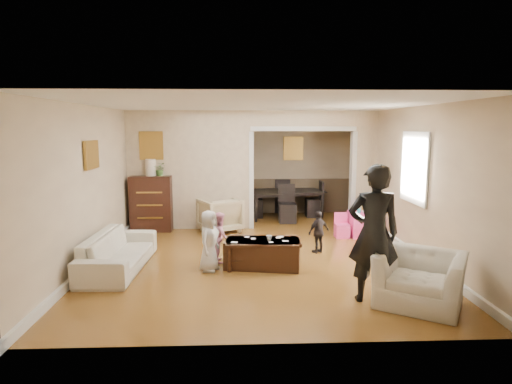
{
  "coord_description": "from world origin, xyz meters",
  "views": [
    {
      "loc": [
        -0.32,
        -7.7,
        2.24
      ],
      "look_at": [
        0.0,
        0.2,
        1.05
      ],
      "focal_mm": 30.2,
      "sensor_mm": 36.0,
      "label": 1
    }
  ],
  "objects_px": {
    "coffee_table": "(263,253)",
    "coffee_cup": "(269,238)",
    "adult_person": "(374,233)",
    "sofa": "(119,251)",
    "armchair_back": "(220,215)",
    "dining_table": "(284,204)",
    "child_kneel_b": "(220,237)",
    "play_table": "(362,224)",
    "child_kneel_a": "(209,241)",
    "child_toddler": "(319,232)",
    "table_lamp": "(151,167)",
    "cyan_cup": "(359,211)",
    "dresser": "(152,203)",
    "armchair_front": "(420,279)"
  },
  "relations": [
    {
      "from": "armchair_back",
      "to": "dresser",
      "type": "bearing_deg",
      "value": -34.38
    },
    {
      "from": "sofa",
      "to": "armchair_back",
      "type": "relative_size",
      "value": 2.46
    },
    {
      "from": "dresser",
      "to": "cyan_cup",
      "type": "xyz_separation_m",
      "value": [
        4.36,
        -0.75,
        -0.06
      ]
    },
    {
      "from": "child_kneel_b",
      "to": "cyan_cup",
      "type": "bearing_deg",
      "value": -70.88
    },
    {
      "from": "table_lamp",
      "to": "dining_table",
      "type": "height_order",
      "value": "table_lamp"
    },
    {
      "from": "dining_table",
      "to": "adult_person",
      "type": "distance_m",
      "value": 5.39
    },
    {
      "from": "child_kneel_a",
      "to": "dresser",
      "type": "bearing_deg",
      "value": 47.34
    },
    {
      "from": "coffee_table",
      "to": "play_table",
      "type": "height_order",
      "value": "play_table"
    },
    {
      "from": "armchair_back",
      "to": "coffee_cup",
      "type": "xyz_separation_m",
      "value": [
        0.9,
        -2.47,
        0.12
      ]
    },
    {
      "from": "table_lamp",
      "to": "cyan_cup",
      "type": "distance_m",
      "value": 4.5
    },
    {
      "from": "coffee_table",
      "to": "child_kneel_b",
      "type": "relative_size",
      "value": 1.41
    },
    {
      "from": "sofa",
      "to": "coffee_table",
      "type": "relative_size",
      "value": 1.67
    },
    {
      "from": "table_lamp",
      "to": "dining_table",
      "type": "relative_size",
      "value": 0.19
    },
    {
      "from": "play_table",
      "to": "adult_person",
      "type": "distance_m",
      "value": 3.5
    },
    {
      "from": "sofa",
      "to": "coffee_cup",
      "type": "relative_size",
      "value": 21.53
    },
    {
      "from": "sofa",
      "to": "dining_table",
      "type": "xyz_separation_m",
      "value": [
        3.07,
        3.92,
        0.04
      ]
    },
    {
      "from": "armchair_back",
      "to": "dining_table",
      "type": "height_order",
      "value": "armchair_back"
    },
    {
      "from": "coffee_table",
      "to": "child_toddler",
      "type": "distance_m",
      "value": 1.3
    },
    {
      "from": "armchair_back",
      "to": "coffee_cup",
      "type": "bearing_deg",
      "value": 82.5
    },
    {
      "from": "dresser",
      "to": "coffee_table",
      "type": "distance_m",
      "value": 3.48
    },
    {
      "from": "play_table",
      "to": "child_kneel_b",
      "type": "bearing_deg",
      "value": -150.91
    },
    {
      "from": "table_lamp",
      "to": "child_kneel_b",
      "type": "bearing_deg",
      "value": -55.6
    },
    {
      "from": "coffee_table",
      "to": "coffee_cup",
      "type": "bearing_deg",
      "value": -26.57
    },
    {
      "from": "armchair_front",
      "to": "child_kneel_b",
      "type": "height_order",
      "value": "child_kneel_b"
    },
    {
      "from": "armchair_back",
      "to": "child_toddler",
      "type": "bearing_deg",
      "value": 110.4
    },
    {
      "from": "armchair_front",
      "to": "dining_table",
      "type": "distance_m",
      "value": 5.6
    },
    {
      "from": "armchair_back",
      "to": "child_toddler",
      "type": "distance_m",
      "value": 2.49
    },
    {
      "from": "coffee_cup",
      "to": "dining_table",
      "type": "height_order",
      "value": "dining_table"
    },
    {
      "from": "child_kneel_b",
      "to": "dresser",
      "type": "bearing_deg",
      "value": 24.34
    },
    {
      "from": "sofa",
      "to": "coffee_cup",
      "type": "distance_m",
      "value": 2.41
    },
    {
      "from": "sofa",
      "to": "coffee_table",
      "type": "bearing_deg",
      "value": -87.58
    },
    {
      "from": "coffee_cup",
      "to": "play_table",
      "type": "relative_size",
      "value": 0.18
    },
    {
      "from": "table_lamp",
      "to": "dining_table",
      "type": "xyz_separation_m",
      "value": [
        3.04,
        1.3,
        -1.05
      ]
    },
    {
      "from": "armchair_back",
      "to": "dining_table",
      "type": "bearing_deg",
      "value": -164.12
    },
    {
      "from": "armchair_back",
      "to": "coffee_cup",
      "type": "distance_m",
      "value": 2.63
    },
    {
      "from": "coffee_cup",
      "to": "adult_person",
      "type": "xyz_separation_m",
      "value": [
        1.24,
        -1.38,
        0.41
      ]
    },
    {
      "from": "dresser",
      "to": "coffee_cup",
      "type": "bearing_deg",
      "value": -48.14
    },
    {
      "from": "play_table",
      "to": "child_toddler",
      "type": "distance_m",
      "value": 1.62
    },
    {
      "from": "child_toddler",
      "to": "armchair_front",
      "type": "bearing_deg",
      "value": 80.08
    },
    {
      "from": "child_kneel_b",
      "to": "child_toddler",
      "type": "height_order",
      "value": "child_kneel_b"
    },
    {
      "from": "armchair_back",
      "to": "table_lamp",
      "type": "xyz_separation_m",
      "value": [
        -1.48,
        0.18,
        1.02
      ]
    },
    {
      "from": "table_lamp",
      "to": "adult_person",
      "type": "bearing_deg",
      "value": -48.13
    },
    {
      "from": "cyan_cup",
      "to": "adult_person",
      "type": "height_order",
      "value": "adult_person"
    },
    {
      "from": "coffee_cup",
      "to": "adult_person",
      "type": "relative_size",
      "value": 0.05
    },
    {
      "from": "armchair_back",
      "to": "child_kneel_b",
      "type": "xyz_separation_m",
      "value": [
        0.1,
        -2.12,
        0.06
      ]
    },
    {
      "from": "armchair_back",
      "to": "play_table",
      "type": "distance_m",
      "value": 3.03
    },
    {
      "from": "dresser",
      "to": "cyan_cup",
      "type": "distance_m",
      "value": 4.42
    },
    {
      "from": "armchair_back",
      "to": "child_kneel_a",
      "type": "height_order",
      "value": "child_kneel_a"
    },
    {
      "from": "armchair_back",
      "to": "cyan_cup",
      "type": "relative_size",
      "value": 10.08
    },
    {
      "from": "child_kneel_a",
      "to": "child_toddler",
      "type": "bearing_deg",
      "value": -44.71
    }
  ]
}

